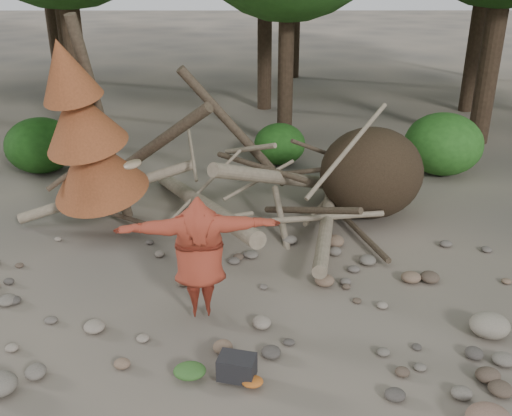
{
  "coord_description": "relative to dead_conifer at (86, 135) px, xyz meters",
  "views": [
    {
      "loc": [
        0.07,
        -7.14,
        5.17
      ],
      "look_at": [
        0.12,
        1.5,
        1.4
      ],
      "focal_mm": 40.0,
      "sensor_mm": 36.0,
      "label": 1
    }
  ],
  "objects": [
    {
      "name": "ground",
      "position": [
        3.12,
        -3.37,
        -2.11
      ],
      "size": [
        120.0,
        120.0,
        0.0
      ],
      "primitive_type": "plane",
      "color": "#514C44",
      "rests_on": "ground"
    },
    {
      "name": "deadfall_pile",
      "position": [
        5.13,
        0.87,
        -1.16
      ],
      "size": [
        8.55,
        5.24,
        3.3
      ],
      "color": "#332619",
      "rests_on": "ground"
    },
    {
      "name": "dead_conifer",
      "position": [
        0.0,
        0.0,
        0.0
      ],
      "size": [
        2.06,
        2.16,
        4.35
      ],
      "color": "#4C3F30",
      "rests_on": "ground"
    },
    {
      "name": "bush_left",
      "position": [
        -2.38,
        3.83,
        -1.39
      ],
      "size": [
        1.8,
        1.8,
        1.44
      ],
      "primitive_type": "ellipsoid",
      "color": "#1A4712",
      "rests_on": "ground"
    },
    {
      "name": "bush_mid",
      "position": [
        3.92,
        4.43,
        -1.55
      ],
      "size": [
        1.4,
        1.4,
        1.12
      ],
      "primitive_type": "ellipsoid",
      "color": "#235A1A",
      "rests_on": "ground"
    },
    {
      "name": "bush_right",
      "position": [
        8.12,
        3.63,
        -1.31
      ],
      "size": [
        2.0,
        2.0,
        1.6
      ],
      "primitive_type": "ellipsoid",
      "color": "#2C6A21",
      "rests_on": "ground"
    },
    {
      "name": "frisbee_thrower",
      "position": [
        2.37,
        -2.93,
        -1.04
      ],
      "size": [
        2.48,
        0.89,
        2.57
      ],
      "color": "maroon",
      "rests_on": "ground"
    },
    {
      "name": "backpack",
      "position": [
        2.97,
        -4.44,
        -1.95
      ],
      "size": [
        0.55,
        0.43,
        0.32
      ],
      "primitive_type": "cube",
      "rotation": [
        0.0,
        0.0,
        -0.24
      ],
      "color": "black",
      "rests_on": "ground"
    },
    {
      "name": "cloth_green",
      "position": [
        2.33,
        -4.41,
        -2.03
      ],
      "size": [
        0.44,
        0.37,
        0.17
      ],
      "primitive_type": "ellipsoid",
      "color": "#315B24",
      "rests_on": "ground"
    },
    {
      "name": "cloth_orange",
      "position": [
        3.17,
        -4.59,
        -2.06
      ],
      "size": [
        0.29,
        0.24,
        0.11
      ],
      "primitive_type": "ellipsoid",
      "color": "#B3591E",
      "rests_on": "ground"
    },
    {
      "name": "boulder_mid_right",
      "position": [
        6.71,
        -3.46,
        -1.93
      ],
      "size": [
        0.59,
        0.53,
        0.36
      ],
      "primitive_type": "ellipsoid",
      "color": "gray",
      "rests_on": "ground"
    }
  ]
}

